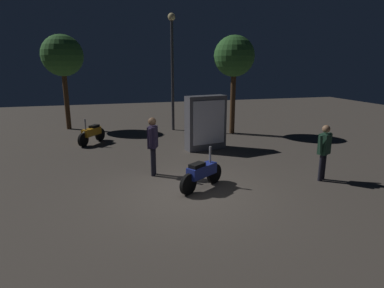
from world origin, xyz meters
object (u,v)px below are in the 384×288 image
at_px(motorcycle_blue_foreground, 202,173).
at_px(kiosk_billboard, 206,123).
at_px(person_rider_beside, 153,141).
at_px(person_bystander_far, 324,148).
at_px(streetlamp_near, 172,59).
at_px(motorcycle_orange_parked_left, 92,133).

distance_m(motorcycle_blue_foreground, kiosk_billboard, 4.17).
height_order(motorcycle_blue_foreground, person_rider_beside, person_rider_beside).
bearing_deg(person_bystander_far, motorcycle_blue_foreground, -122.80).
height_order(streetlamp_near, kiosk_billboard, streetlamp_near).
relative_size(motorcycle_orange_parked_left, streetlamp_near, 0.25).
distance_m(motorcycle_orange_parked_left, kiosk_billboard, 4.87).
xyz_separation_m(person_bystander_far, streetlamp_near, (-2.63, 8.20, 2.53)).
xyz_separation_m(motorcycle_orange_parked_left, person_bystander_far, (6.54, -6.30, 0.53)).
relative_size(person_bystander_far, streetlamp_near, 0.29).
relative_size(person_rider_beside, streetlamp_near, 0.32).
bearing_deg(motorcycle_blue_foreground, motorcycle_orange_parked_left, 82.99).
xyz_separation_m(motorcycle_blue_foreground, streetlamp_near, (0.91, 7.89, 3.06)).
bearing_deg(person_bystander_far, streetlamp_near, 170.03).
distance_m(streetlamp_near, kiosk_billboard, 4.70).
xyz_separation_m(motorcycle_blue_foreground, person_rider_beside, (-1.09, 1.42, 0.63)).
distance_m(motorcycle_blue_foreground, person_rider_beside, 1.89).
distance_m(person_bystander_far, kiosk_billboard, 4.74).
xyz_separation_m(person_bystander_far, kiosk_billboard, (-2.18, 4.21, 0.09)).
height_order(motorcycle_orange_parked_left, person_rider_beside, person_rider_beside).
relative_size(person_rider_beside, person_bystander_far, 1.09).
bearing_deg(streetlamp_near, person_bystander_far, -72.19).
bearing_deg(kiosk_billboard, motorcycle_orange_parked_left, -36.31).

